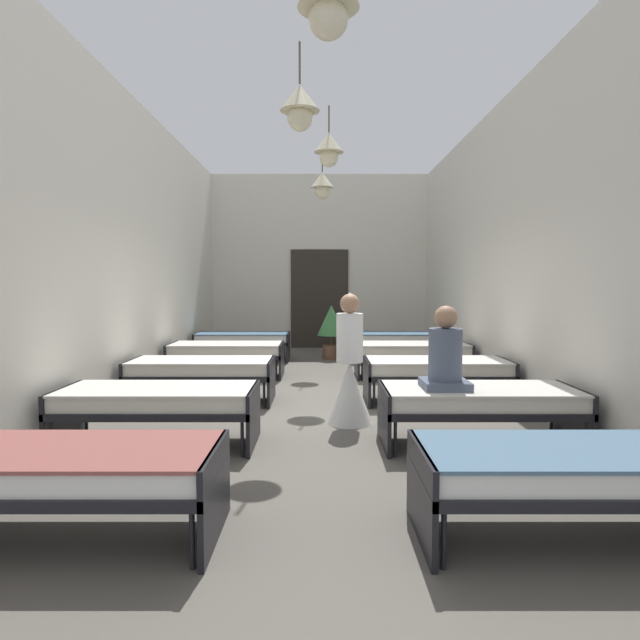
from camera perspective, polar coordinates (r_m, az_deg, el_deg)
ground_plane at (r=7.20m, az=-0.00°, el=-9.17°), size 5.84×12.56×0.10m
room_shell at (r=8.21m, az=0.01°, el=7.68°), size 5.64×12.16×4.21m
bed_left_row_0 at (r=3.76m, az=-25.61°, el=-14.25°), size 1.90×0.84×0.57m
bed_right_row_0 at (r=3.75m, az=25.46°, el=-14.30°), size 1.90×0.84×0.57m
bed_left_row_1 at (r=5.47m, az=-16.88°, el=-8.33°), size 1.90×0.84×0.57m
bed_right_row_1 at (r=5.47m, az=16.82°, el=-8.34°), size 1.90×0.84×0.57m
bed_left_row_2 at (r=7.28m, az=-12.50°, el=-5.20°), size 1.90×0.84×0.57m
bed_right_row_2 at (r=7.27m, az=12.50°, el=-5.21°), size 1.90×0.84×0.57m
bed_left_row_3 at (r=9.12m, az=-9.90°, el=-3.31°), size 1.90×0.84×0.57m
bed_right_row_3 at (r=9.12m, az=9.94°, el=-3.31°), size 1.90×0.84×0.57m
bed_left_row_4 at (r=10.99m, az=-8.18°, el=-2.05°), size 1.90×0.84×0.57m
bed_right_row_4 at (r=10.98m, az=8.25°, el=-2.06°), size 1.90×0.84×0.57m
nurse_near_aisle at (r=6.04m, az=3.28°, el=-6.13°), size 0.52×0.52×1.49m
patient_seated_primary at (r=5.26m, az=13.38°, el=-4.00°), size 0.44×0.44×0.80m
potted_plant at (r=11.07m, az=1.33°, el=-0.54°), size 0.59×0.59×1.13m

